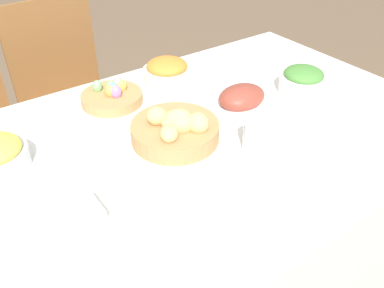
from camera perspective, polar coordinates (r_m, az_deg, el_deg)
dining_table at (r=1.48m, az=-1.92°, el=-11.76°), size 1.81×1.05×0.75m
chair_far_center at (r=2.03m, az=-16.65°, el=6.06°), size 0.44×0.44×0.95m
bread_basket at (r=1.22m, az=-2.29°, el=2.15°), size 0.27×0.27×0.11m
egg_basket at (r=1.45m, az=-11.13°, el=6.67°), size 0.21×0.21×0.08m
ham_platter at (r=1.42m, az=6.97°, el=6.35°), size 0.27×0.19×0.08m
green_salad_bowl at (r=1.53m, az=15.27°, el=8.54°), size 0.17×0.17×0.10m
carrot_bowl at (r=1.54m, az=-3.50°, el=9.94°), size 0.18×0.18×0.10m
dinner_plate at (r=1.00m, az=4.76°, el=-9.70°), size 0.27×0.27×0.01m
fork at (r=0.93m, az=-3.15°, el=-13.90°), size 0.02×0.19×0.00m
knife at (r=1.08m, az=11.38°, el=-6.12°), size 0.02×0.19×0.00m
spoon at (r=1.10m, az=12.48°, el=-5.50°), size 0.02×0.19×0.00m
drinking_cup at (r=1.19m, az=8.69°, el=1.10°), size 0.07×0.07×0.09m
butter_dish at (r=1.01m, az=-16.38°, el=-9.99°), size 0.14×0.08×0.03m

